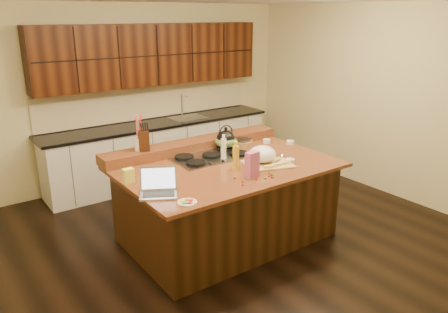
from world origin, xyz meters
TOP-DOWN VIEW (x-y plane):
  - room at (0.00, 0.00)m, footprint 5.52×5.02m
  - island at (0.00, 0.00)m, footprint 2.40×1.60m
  - back_ledge at (0.00, 0.70)m, footprint 2.40×0.30m
  - cooktop at (0.00, 0.30)m, footprint 0.92×0.52m
  - back_counter at (0.30, 2.23)m, footprint 3.70×0.66m
  - kettle at (0.30, 0.43)m, footprint 0.29×0.29m
  - green_bowl at (0.30, 0.43)m, footprint 0.36×0.36m
  - laptop at (-1.01, -0.30)m, footprint 0.44×0.41m
  - oil_bottle at (-0.02, -0.20)m, footprint 0.09×0.09m
  - vinegar_bottle at (0.07, 0.16)m, footprint 0.08×0.08m
  - wooden_tray at (0.34, -0.24)m, footprint 0.62×0.53m
  - ramekin_a at (0.62, -0.38)m, footprint 0.11×0.11m
  - ramekin_b at (1.15, 0.17)m, footprint 0.13×0.13m
  - ramekin_c at (0.94, 0.40)m, footprint 0.13×0.13m
  - strainer_bowl at (0.55, 0.41)m, footprint 0.28×0.28m
  - kitchen_timer at (0.64, -0.23)m, footprint 0.08×0.08m
  - pink_bag at (-0.02, -0.48)m, footprint 0.16×0.10m
  - candy_plate at (-0.91, -0.65)m, footprint 0.23×0.23m
  - package_box at (-1.13, 0.12)m, footprint 0.11×0.07m
  - utensil_crock at (-0.72, 0.70)m, footprint 0.13×0.13m
  - knife_block at (-0.68, 0.70)m, footprint 0.17×0.22m
  - gumdrop_0 at (0.13, -0.62)m, footprint 0.02×0.02m
  - gumdrop_1 at (-0.19, -0.39)m, footprint 0.02×0.02m
  - gumdrop_2 at (-0.25, -0.61)m, footprint 0.02×0.02m
  - gumdrop_3 at (0.05, -0.61)m, footprint 0.02×0.02m
  - gumdrop_4 at (-0.20, -0.42)m, footprint 0.02×0.02m
  - gumdrop_5 at (0.14, -0.62)m, footprint 0.02×0.02m
  - gumdrop_6 at (-0.03, -0.57)m, footprint 0.02×0.02m
  - gumdrop_7 at (0.19, -0.51)m, footprint 0.02×0.02m
  - gumdrop_8 at (0.13, -0.41)m, footprint 0.02×0.02m
  - gumdrop_9 at (0.18, -0.56)m, footprint 0.02×0.02m
  - gumdrop_10 at (0.17, -0.57)m, footprint 0.02×0.02m
  - gumdrop_11 at (-0.08, -0.54)m, footprint 0.02×0.02m
  - gumdrop_12 at (-0.20, -0.55)m, footprint 0.02×0.02m
  - gumdrop_13 at (-0.04, -0.43)m, footprint 0.02×0.02m
  - gumdrop_14 at (0.12, -0.58)m, footprint 0.02×0.02m

SIDE VIEW (x-z plane):
  - island at x=0.00m, z-range 0.00..0.92m
  - candy_plate at x=-0.91m, z-range 0.92..0.93m
  - gumdrop_0 at x=0.13m, z-range 0.92..0.94m
  - gumdrop_1 at x=-0.19m, z-range 0.92..0.94m
  - gumdrop_2 at x=-0.25m, z-range 0.92..0.94m
  - gumdrop_3 at x=0.05m, z-range 0.92..0.94m
  - gumdrop_4 at x=-0.20m, z-range 0.92..0.94m
  - gumdrop_5 at x=0.14m, z-range 0.92..0.94m
  - gumdrop_6 at x=-0.03m, z-range 0.92..0.94m
  - gumdrop_7 at x=0.19m, z-range 0.92..0.94m
  - gumdrop_8 at x=0.13m, z-range 0.92..0.94m
  - gumdrop_9 at x=0.18m, z-range 0.92..0.94m
  - gumdrop_10 at x=0.17m, z-range 0.92..0.94m
  - gumdrop_11 at x=-0.08m, z-range 0.92..0.94m
  - gumdrop_12 at x=-0.20m, z-range 0.92..0.94m
  - gumdrop_13 at x=-0.04m, z-range 0.92..0.94m
  - gumdrop_14 at x=0.12m, z-range 0.92..0.94m
  - cooktop at x=0.00m, z-range 0.91..0.96m
  - ramekin_a at x=0.62m, z-range 0.92..0.96m
  - ramekin_b at x=1.15m, z-range 0.92..0.96m
  - ramekin_c at x=0.94m, z-range 0.92..0.96m
  - kitchen_timer at x=0.64m, z-range 0.92..0.99m
  - strainer_bowl at x=0.55m, z-range 0.92..1.01m
  - back_ledge at x=0.00m, z-range 0.92..1.04m
  - back_counter at x=0.30m, z-range -0.22..2.18m
  - laptop at x=-1.01m, z-range 0.86..1.11m
  - package_box at x=-1.13m, z-range 0.92..1.07m
  - wooden_tray at x=0.34m, z-range 0.91..1.12m
  - green_bowl at x=0.30m, z-range 0.97..1.11m
  - vinegar_bottle at x=0.07m, z-range 0.92..1.17m
  - oil_bottle at x=-0.02m, z-range 0.92..1.19m
  - pink_bag at x=-0.02m, z-range 0.92..1.19m
  - kettle at x=0.30m, z-range 0.97..1.17m
  - utensil_crock at x=-0.72m, z-range 1.04..1.18m
  - knife_block at x=-0.68m, z-range 1.04..1.28m
  - room at x=0.00m, z-range -0.01..2.71m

